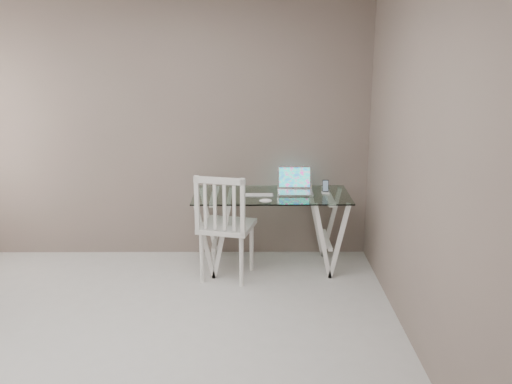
{
  "coord_description": "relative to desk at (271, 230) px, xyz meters",
  "views": [
    {
      "loc": [
        0.83,
        -3.44,
        2.2
      ],
      "look_at": [
        0.85,
        1.55,
        0.85
      ],
      "focal_mm": 40.0,
      "sensor_mm": 36.0,
      "label": 1
    }
  ],
  "objects": [
    {
      "name": "room",
      "position": [
        -1.06,
        -1.83,
        1.33
      ],
      "size": [
        4.5,
        4.52,
        2.71
      ],
      "color": "#B6B4AF",
      "rests_on": "ground"
    },
    {
      "name": "desk",
      "position": [
        0.0,
        0.0,
        0.0
      ],
      "size": [
        1.5,
        0.7,
        0.75
      ],
      "color": "silver",
      "rests_on": "ground"
    },
    {
      "name": "chair",
      "position": [
        -0.44,
        -0.32,
        0.18
      ],
      "size": [
        0.57,
        0.57,
        1.03
      ],
      "rotation": [
        0.0,
        0.0,
        -0.24
      ],
      "color": "silver",
      "rests_on": "ground"
    },
    {
      "name": "laptop",
      "position": [
        0.23,
        0.1,
        0.42
      ],
      "size": [
        0.34,
        0.3,
        0.23
      ],
      "color": "silver",
      "rests_on": "desk"
    },
    {
      "name": "keyboard",
      "position": [
        -0.12,
        -0.04,
        0.37
      ],
      "size": [
        0.28,
        0.12,
        0.01
      ],
      "primitive_type": "cube",
      "color": "silver",
      "rests_on": "desk"
    },
    {
      "name": "mouse",
      "position": [
        -0.06,
        -0.29,
        0.38
      ],
      "size": [
        0.12,
        0.07,
        0.04
      ],
      "primitive_type": "ellipsoid",
      "color": "white",
      "rests_on": "desk"
    },
    {
      "name": "phone_dock",
      "position": [
        0.52,
        0.03,
        0.4
      ],
      "size": [
        0.07,
        0.07,
        0.13
      ],
      "color": "white",
      "rests_on": "desk"
    }
  ]
}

